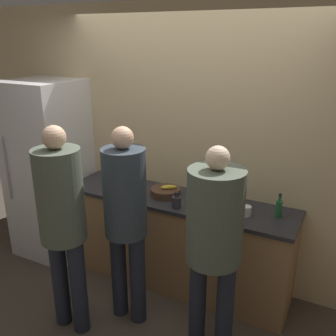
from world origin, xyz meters
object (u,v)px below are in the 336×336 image
(refrigerator, at_px, (50,170))
(bottle_dark, at_px, (177,202))
(person_right, at_px, (214,233))
(utensil_crock, at_px, (240,200))
(cup_yellow, at_px, (131,183))
(fruit_bowl, at_px, (166,192))
(person_center, at_px, (126,212))
(bottle_green, at_px, (279,208))
(cup_white, at_px, (246,211))
(person_left, at_px, (62,215))

(refrigerator, distance_m, bottle_dark, 1.57)
(person_right, height_order, bottle_dark, person_right)
(utensil_crock, height_order, cup_yellow, utensil_crock)
(fruit_bowl, bearing_deg, cup_yellow, 177.50)
(person_center, xyz_separation_m, fruit_bowl, (0.02, 0.63, -0.06))
(person_right, height_order, utensil_crock, person_right)
(utensil_crock, distance_m, bottle_dark, 0.54)
(bottle_green, relative_size, cup_white, 2.46)
(person_center, height_order, cup_yellow, person_center)
(bottle_green, bearing_deg, person_center, -147.37)
(person_left, relative_size, cup_white, 20.41)
(person_left, distance_m, cup_yellow, 0.96)
(person_right, bearing_deg, utensil_crock, 92.02)
(person_center, height_order, person_right, person_center)
(bottle_dark, relative_size, cup_white, 1.69)
(bottle_dark, height_order, cup_yellow, bottle_dark)
(person_right, xyz_separation_m, utensil_crock, (-0.02, 0.68, -0.03))
(utensil_crock, height_order, cup_white, utensil_crock)
(person_left, bearing_deg, bottle_green, 34.92)
(person_left, xyz_separation_m, bottle_green, (1.41, 0.98, -0.05))
(refrigerator, height_order, utensil_crock, refrigerator)
(bottle_green, relative_size, bottle_dark, 1.45)
(person_right, relative_size, fruit_bowl, 5.92)
(fruit_bowl, height_order, cup_white, fruit_bowl)
(utensil_crock, xyz_separation_m, bottle_dark, (-0.49, -0.24, -0.02))
(bottle_green, xyz_separation_m, bottle_dark, (-0.82, -0.22, -0.03))
(refrigerator, bearing_deg, fruit_bowl, 2.90)
(person_right, height_order, cup_white, person_right)
(bottle_green, bearing_deg, person_left, -145.08)
(person_center, bearing_deg, utensil_crock, 44.00)
(refrigerator, bearing_deg, cup_yellow, 5.09)
(fruit_bowl, distance_m, bottle_dark, 0.27)
(person_right, distance_m, cup_white, 0.58)
(person_left, bearing_deg, cup_white, 37.17)
(person_left, relative_size, bottle_dark, 12.05)
(fruit_bowl, distance_m, cup_yellow, 0.40)
(person_center, xyz_separation_m, cup_white, (0.81, 0.57, -0.06))
(cup_white, bearing_deg, bottle_dark, -167.91)
(bottle_dark, bearing_deg, utensil_crock, 26.21)
(person_left, height_order, cup_yellow, person_left)
(person_center, distance_m, bottle_dark, 0.50)
(bottle_dark, xyz_separation_m, cup_yellow, (-0.60, 0.20, -0.00))
(utensil_crock, bearing_deg, refrigerator, -176.45)
(refrigerator, height_order, fruit_bowl, refrigerator)
(fruit_bowl, bearing_deg, person_center, -92.09)
(refrigerator, bearing_deg, person_left, -41.78)
(cup_white, bearing_deg, fruit_bowl, 175.84)
(person_center, bearing_deg, cup_white, 35.40)
(person_left, relative_size, person_center, 1.02)
(fruit_bowl, bearing_deg, person_right, -41.19)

